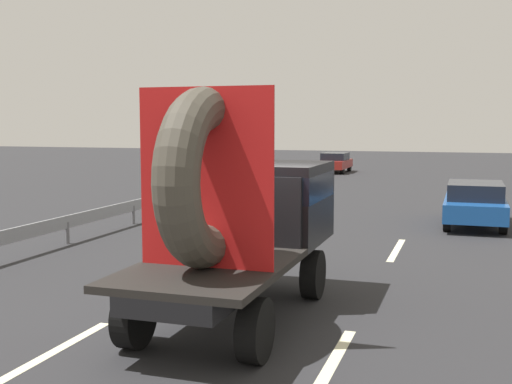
# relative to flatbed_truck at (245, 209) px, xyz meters

# --- Properties ---
(ground_plane) EXTENTS (120.00, 120.00, 0.00)m
(ground_plane) POSITION_rel_flatbed_truck_xyz_m (-0.22, -0.05, -1.64)
(ground_plane) COLOR #28282B
(flatbed_truck) EXTENTS (2.02, 5.05, 3.46)m
(flatbed_truck) POSITION_rel_flatbed_truck_xyz_m (0.00, 0.00, 0.00)
(flatbed_truck) COLOR black
(flatbed_truck) RESTS_ON ground_plane
(distant_sedan) EXTENTS (1.68, 3.92, 1.28)m
(distant_sedan) POSITION_rel_flatbed_truck_xyz_m (3.55, 10.14, -0.95)
(distant_sedan) COLOR black
(distant_sedan) RESTS_ON ground_plane
(guardrail) EXTENTS (0.10, 13.25, 0.71)m
(guardrail) POSITION_rel_flatbed_truck_xyz_m (-6.08, 5.68, -1.11)
(guardrail) COLOR gray
(guardrail) RESTS_ON ground_plane
(lane_dash_left_near) EXTENTS (0.16, 2.62, 0.01)m
(lane_dash_left_near) POSITION_rel_flatbed_truck_xyz_m (-1.78, -2.57, -1.63)
(lane_dash_left_near) COLOR beige
(lane_dash_left_near) RESTS_ON ground_plane
(lane_dash_left_far) EXTENTS (0.16, 2.77, 0.01)m
(lane_dash_left_far) POSITION_rel_flatbed_truck_xyz_m (-1.78, 5.71, -1.63)
(lane_dash_left_far) COLOR beige
(lane_dash_left_far) RESTS_ON ground_plane
(lane_dash_right_near) EXTENTS (0.16, 2.95, 0.01)m
(lane_dash_right_near) POSITION_rel_flatbed_truck_xyz_m (1.78, -1.96, -1.63)
(lane_dash_right_near) COLOR beige
(lane_dash_right_near) RESTS_ON ground_plane
(lane_dash_right_far) EXTENTS (0.16, 2.81, 0.01)m
(lane_dash_right_far) POSITION_rel_flatbed_truck_xyz_m (1.78, 5.80, -1.63)
(lane_dash_right_far) COLOR beige
(lane_dash_right_far) RESTS_ON ground_plane
(oncoming_car) EXTENTS (1.57, 3.67, 1.20)m
(oncoming_car) POSITION_rel_flatbed_truck_xyz_m (-4.36, 29.15, -0.99)
(oncoming_car) COLOR black
(oncoming_car) RESTS_ON ground_plane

